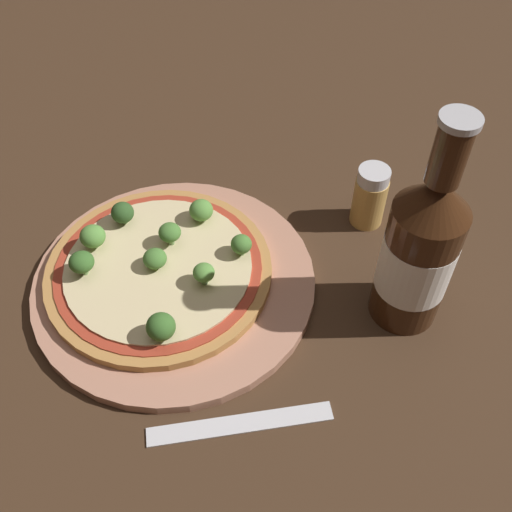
{
  "coord_description": "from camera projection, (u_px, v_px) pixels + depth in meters",
  "views": [
    {
      "loc": [
        0.41,
        -0.07,
        0.51
      ],
      "look_at": [
        0.05,
        0.07,
        0.06
      ],
      "focal_mm": 42.0,
      "sensor_mm": 36.0,
      "label": 1
    }
  ],
  "objects": [
    {
      "name": "fork",
      "position": [
        237.0,
        425.0,
        0.54
      ],
      "size": [
        0.05,
        0.17,
        0.0
      ],
      "rotation": [
        0.0,
        0.0,
        1.35
      ],
      "color": "silver",
      "rests_on": "ground_plane"
    },
    {
      "name": "plate",
      "position": [
        175.0,
        282.0,
        0.64
      ],
      "size": [
        0.3,
        0.3,
        0.01
      ],
      "color": "tan",
      "rests_on": "ground_plane"
    },
    {
      "name": "ground_plane",
      "position": [
        180.0,
        275.0,
        0.65
      ],
      "size": [
        3.0,
        3.0,
        0.0
      ],
      "primitive_type": "plane",
      "color": "#3D2819"
    },
    {
      "name": "broccoli_floret_0",
      "position": [
        155.0,
        258.0,
        0.62
      ],
      "size": [
        0.02,
        0.02,
        0.02
      ],
      "color": "#6B8E51",
      "rests_on": "pizza"
    },
    {
      "name": "broccoli_floret_2",
      "position": [
        171.0,
        232.0,
        0.63
      ],
      "size": [
        0.02,
        0.02,
        0.03
      ],
      "color": "#6B8E51",
      "rests_on": "pizza"
    },
    {
      "name": "broccoli_floret_3",
      "position": [
        161.0,
        327.0,
        0.56
      ],
      "size": [
        0.03,
        0.03,
        0.03
      ],
      "color": "#6B8E51",
      "rests_on": "pizza"
    },
    {
      "name": "beer_bottle",
      "position": [
        419.0,
        251.0,
        0.55
      ],
      "size": [
        0.07,
        0.07,
        0.24
      ],
      "color": "#381E0F",
      "rests_on": "ground_plane"
    },
    {
      "name": "broccoli_floret_6",
      "position": [
        93.0,
        236.0,
        0.63
      ],
      "size": [
        0.03,
        0.03,
        0.03
      ],
      "color": "#6B8E51",
      "rests_on": "pizza"
    },
    {
      "name": "broccoli_floret_8",
      "position": [
        82.0,
        262.0,
        0.61
      ],
      "size": [
        0.03,
        0.03,
        0.03
      ],
      "color": "#6B8E51",
      "rests_on": "pizza"
    },
    {
      "name": "pizza",
      "position": [
        160.0,
        273.0,
        0.63
      ],
      "size": [
        0.24,
        0.24,
        0.01
      ],
      "color": "#B77F42",
      "rests_on": "plate"
    },
    {
      "name": "pepper_shaker",
      "position": [
        368.0,
        194.0,
        0.68
      ],
      "size": [
        0.04,
        0.04,
        0.08
      ],
      "color": "tan",
      "rests_on": "ground_plane"
    },
    {
      "name": "broccoli_floret_5",
      "position": [
        204.0,
        273.0,
        0.6
      ],
      "size": [
        0.02,
        0.02,
        0.03
      ],
      "color": "#6B8E51",
      "rests_on": "pizza"
    },
    {
      "name": "broccoli_floret_1",
      "position": [
        123.0,
        213.0,
        0.65
      ],
      "size": [
        0.03,
        0.03,
        0.03
      ],
      "color": "#6B8E51",
      "rests_on": "pizza"
    },
    {
      "name": "broccoli_floret_4",
      "position": [
        201.0,
        210.0,
        0.66
      ],
      "size": [
        0.03,
        0.03,
        0.03
      ],
      "color": "#6B8E51",
      "rests_on": "pizza"
    },
    {
      "name": "broccoli_floret_7",
      "position": [
        241.0,
        244.0,
        0.63
      ],
      "size": [
        0.02,
        0.02,
        0.02
      ],
      "color": "#6B8E51",
      "rests_on": "pizza"
    }
  ]
}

